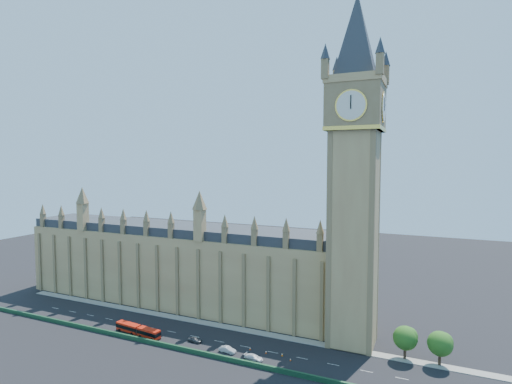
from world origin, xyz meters
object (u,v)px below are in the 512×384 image
at_px(car_grey, 195,340).
at_px(car_silver, 228,350).
at_px(car_white, 254,357).
at_px(red_bus, 138,330).

distance_m(car_grey, car_silver, 11.29).
bearing_deg(car_grey, car_white, -92.80).
distance_m(car_silver, car_white, 7.99).
relative_size(car_grey, car_silver, 0.89).
xyz_separation_m(red_bus, car_silver, (28.76, 0.87, -0.65)).
bearing_deg(car_grey, car_silver, -93.59).
bearing_deg(red_bus, car_white, 5.89).
xyz_separation_m(red_bus, car_white, (36.69, -0.12, -0.71)).
distance_m(red_bus, car_white, 36.70).
distance_m(car_grey, car_white, 19.28).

